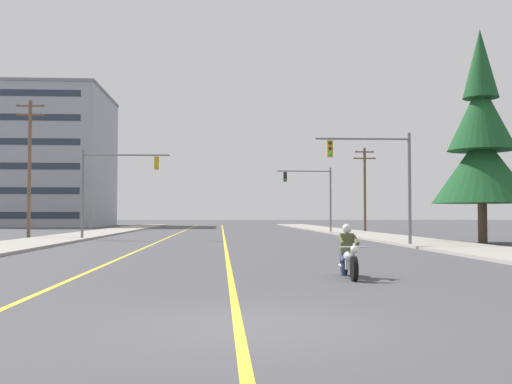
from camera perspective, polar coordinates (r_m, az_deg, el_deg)
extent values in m
plane|color=#47474C|center=(9.49, -0.51, -12.51)|extent=(400.00, 400.00, 0.00)
cube|color=yellow|center=(54.35, -3.10, -3.98)|extent=(0.16, 100.00, 0.01)
cube|color=yellow|center=(54.50, -7.54, -3.96)|extent=(0.16, 100.00, 0.01)
cube|color=#9E998E|center=(50.80, 10.36, -4.00)|extent=(4.40, 110.00, 0.14)
cube|color=#9E998E|center=(50.59, -16.11, -3.95)|extent=(4.40, 110.00, 0.14)
cylinder|color=black|center=(15.81, 9.25, -7.17)|extent=(0.14, 0.64, 0.64)
cylinder|color=black|center=(17.33, 8.32, -6.74)|extent=(0.14, 0.64, 0.64)
cylinder|color=silver|center=(15.88, 9.18, -6.01)|extent=(0.08, 0.33, 0.68)
sphere|color=white|center=(15.73, 9.27, -5.37)|extent=(0.20, 0.20, 0.20)
cylinder|color=silver|center=(15.92, 9.14, -5.15)|extent=(0.70, 0.07, 0.04)
ellipsoid|color=#B7BABF|center=(16.43, 8.83, -6.01)|extent=(0.34, 0.57, 0.28)
cube|color=silver|center=(16.57, 8.76, -6.77)|extent=(0.26, 0.45, 0.24)
cube|color=black|center=(16.87, 8.57, -6.11)|extent=(0.30, 0.53, 0.12)
cube|color=#B7BABF|center=(17.26, 8.34, -5.76)|extent=(0.21, 0.37, 0.08)
cylinder|color=silver|center=(16.94, 8.06, -6.91)|extent=(0.10, 0.55, 0.08)
cube|color=#4C512D|center=(16.81, 8.59, -4.83)|extent=(0.37, 0.25, 0.56)
sphere|color=silver|center=(16.77, 8.59, -3.43)|extent=(0.26, 0.26, 0.26)
cylinder|color=navy|center=(16.72, 9.15, -6.14)|extent=(0.16, 0.44, 0.30)
cylinder|color=navy|center=(16.57, 9.34, -7.22)|extent=(0.12, 0.16, 0.35)
cylinder|color=#4C512D|center=(16.58, 9.42, -4.51)|extent=(0.12, 0.53, 0.27)
cylinder|color=navy|center=(16.67, 8.20, -6.16)|extent=(0.16, 0.44, 0.30)
cylinder|color=navy|center=(16.51, 8.24, -7.24)|extent=(0.12, 0.16, 0.35)
cylinder|color=#4C512D|center=(16.51, 8.05, -4.53)|extent=(0.12, 0.53, 0.27)
cylinder|color=slate|center=(33.91, 14.30, 0.24)|extent=(0.18, 0.18, 6.20)
cylinder|color=slate|center=(33.46, 10.03, 4.96)|extent=(5.15, 0.14, 0.11)
cube|color=#B79319|center=(33.03, 6.99, 4.08)|extent=(0.30, 0.24, 0.90)
sphere|color=black|center=(32.92, 7.03, 4.63)|extent=(0.18, 0.18, 0.18)
sphere|color=black|center=(32.88, 7.03, 4.11)|extent=(0.18, 0.18, 0.18)
sphere|color=green|center=(32.85, 7.04, 3.59)|extent=(0.18, 0.18, 0.18)
cylinder|color=slate|center=(43.20, -16.08, -0.25)|extent=(0.18, 0.18, 6.20)
cylinder|color=slate|center=(42.70, -12.15, 3.43)|extent=(5.98, 0.36, 0.11)
cube|color=#B79319|center=(42.29, -9.37, 2.72)|extent=(0.31, 0.25, 0.90)
sphere|color=black|center=(42.47, -9.34, 3.10)|extent=(0.18, 0.18, 0.18)
sphere|color=black|center=(42.45, -9.34, 2.70)|extent=(0.18, 0.18, 0.18)
sphere|color=green|center=(42.42, -9.35, 2.30)|extent=(0.18, 0.18, 0.18)
cylinder|color=slate|center=(57.54, 7.06, -0.78)|extent=(0.18, 0.18, 6.20)
cylinder|color=slate|center=(57.13, 4.54, 1.98)|extent=(5.12, 0.40, 0.11)
cube|color=black|center=(56.77, 2.77, 1.44)|extent=(0.31, 0.26, 0.90)
sphere|color=black|center=(56.64, 2.79, 1.76)|extent=(0.18, 0.18, 0.18)
sphere|color=black|center=(56.62, 2.80, 1.45)|extent=(0.18, 0.18, 0.18)
sphere|color=green|center=(56.60, 2.80, 1.15)|extent=(0.18, 0.18, 0.18)
cylinder|color=brown|center=(47.37, -20.62, 2.04)|extent=(0.26, 0.26, 10.16)
cube|color=brown|center=(47.93, -20.54, 7.63)|extent=(2.07, 0.12, 0.12)
cylinder|color=slate|center=(48.21, -21.54, 7.70)|extent=(0.08, 0.08, 0.12)
cylinder|color=slate|center=(47.70, -19.53, 7.78)|extent=(0.08, 0.08, 0.12)
cube|color=brown|center=(47.83, -20.55, 6.86)|extent=(1.96, 0.12, 0.12)
cylinder|color=slate|center=(48.09, -21.50, 6.94)|extent=(0.08, 0.08, 0.12)
cylinder|color=slate|center=(47.61, -19.60, 7.01)|extent=(0.08, 0.08, 0.12)
cylinder|color=brown|center=(61.50, 10.24, 0.20)|extent=(0.26, 0.26, 8.46)
cube|color=brown|center=(61.77, 10.22, 3.75)|extent=(1.92, 0.12, 0.12)
cylinder|color=slate|center=(61.60, 9.48, 3.85)|extent=(0.08, 0.08, 0.12)
cylinder|color=slate|center=(61.98, 10.94, 3.82)|extent=(0.08, 0.08, 0.12)
cube|color=brown|center=(61.71, 10.22, 3.15)|extent=(2.28, 0.12, 0.12)
cylinder|color=slate|center=(61.50, 9.35, 3.25)|extent=(0.08, 0.08, 0.12)
cylinder|color=slate|center=(61.95, 11.08, 3.22)|extent=(0.08, 0.08, 0.12)
cylinder|color=#4C3828|center=(38.72, 20.62, -2.78)|extent=(0.54, 0.54, 2.42)
cone|color=#194C23|center=(38.83, 20.55, 2.14)|extent=(5.92, 5.92, 4.24)
cone|color=#194C23|center=(39.19, 20.49, 6.78)|extent=(4.02, 4.02, 4.24)
cone|color=#194C23|center=(39.80, 20.42, 11.31)|extent=(2.13, 2.13, 4.24)
cube|color=#999EA8|center=(98.34, -19.95, 2.83)|extent=(20.87, 20.19, 20.17)
cube|color=gray|center=(99.75, -19.87, 8.72)|extent=(21.11, 20.43, 0.40)
cube|color=#283342|center=(88.33, -21.89, -2.05)|extent=(17.53, 0.06, 0.90)
cube|color=#283342|center=(88.39, -21.86, 0.13)|extent=(17.53, 0.06, 0.90)
cube|color=#283342|center=(88.59, -21.83, 2.30)|extent=(17.53, 0.06, 0.90)
cube|color=#283342|center=(88.90, -21.80, 4.46)|extent=(17.53, 0.06, 0.90)
cube|color=#283342|center=(89.35, -21.77, 6.60)|extent=(17.53, 0.06, 0.90)
cube|color=#283342|center=(89.91, -21.74, 8.72)|extent=(17.53, 0.06, 0.90)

